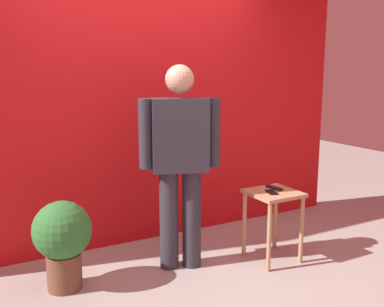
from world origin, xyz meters
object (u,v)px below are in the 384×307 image
cell_phone (272,192)px  tv_remote (274,188)px  side_table (273,206)px  standing_person (180,157)px  potted_plant (63,238)px

cell_phone → tv_remote: (0.10, 0.09, 0.01)m
side_table → tv_remote: 0.16m
cell_phone → tv_remote: size_ratio=0.85×
standing_person → tv_remote: 0.90m
cell_phone → tv_remote: bearing=58.9°
side_table → cell_phone: 0.15m
side_table → cell_phone: bearing=-150.3°
tv_remote → potted_plant: (-1.77, 0.28, -0.22)m
side_table → potted_plant: size_ratio=0.90×
standing_person → tv_remote: bearing=-13.8°
standing_person → side_table: 0.93m
tv_remote → potted_plant: size_ratio=0.25×
standing_person → tv_remote: standing_person is taller
cell_phone → standing_person: bearing=175.2°
cell_phone → potted_plant: potted_plant is taller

